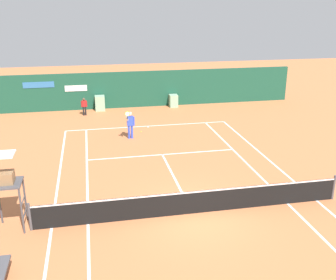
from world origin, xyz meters
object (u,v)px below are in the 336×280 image
Objects in this scene: tennis_ball_by_sideline at (141,132)px; player_on_baseline at (130,123)px; umpire_chair at (6,181)px; ball_kid_left_post at (84,105)px.

player_on_baseline is at bearing -125.51° from tennis_ball_by_sideline.
umpire_chair is 2.23× the size of ball_kid_left_post.
umpire_chair is at bearing 56.77° from player_on_baseline.
player_on_baseline reaches higher than ball_kid_left_post.
player_on_baseline is at bearing 108.03° from ball_kid_left_post.
umpire_chair reaches higher than ball_kid_left_post.
umpire_chair reaches higher than tennis_ball_by_sideline.
player_on_baseline is 27.19× the size of tennis_ball_by_sideline.
umpire_chair is 1.56× the size of player_on_baseline.
umpire_chair is 10.59m from player_on_baseline.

